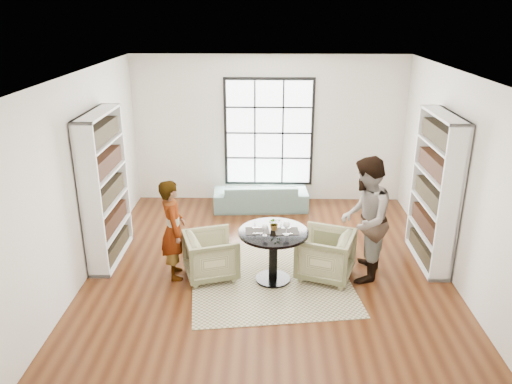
{
  "coord_description": "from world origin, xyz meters",
  "views": [
    {
      "loc": [
        -0.03,
        -6.95,
        3.88
      ],
      "look_at": [
        -0.2,
        0.4,
        1.12
      ],
      "focal_mm": 35.0,
      "sensor_mm": 36.0,
      "label": 1
    }
  ],
  "objects_px": {
    "pedestal_table": "(273,245)",
    "flower_centerpiece": "(274,223)",
    "armchair_right": "(325,255)",
    "person_right": "(365,220)",
    "armchair_left": "(211,255)",
    "sofa": "(261,196)",
    "wine_glass_right": "(286,225)",
    "wine_glass_left": "(265,227)",
    "person_left": "(173,230)"
  },
  "relations": [
    {
      "from": "sofa",
      "to": "person_right",
      "type": "distance_m",
      "value": 3.19
    },
    {
      "from": "pedestal_table",
      "to": "sofa",
      "type": "xyz_separation_m",
      "value": [
        -0.22,
        2.84,
        -0.31
      ]
    },
    {
      "from": "person_left",
      "to": "wine_glass_right",
      "type": "relative_size",
      "value": 7.29
    },
    {
      "from": "armchair_right",
      "to": "person_left",
      "type": "relative_size",
      "value": 0.52
    },
    {
      "from": "wine_glass_left",
      "to": "wine_glass_right",
      "type": "bearing_deg",
      "value": 7.11
    },
    {
      "from": "pedestal_table",
      "to": "armchair_left",
      "type": "bearing_deg",
      "value": 173.08
    },
    {
      "from": "armchair_left",
      "to": "sofa",
      "type": "bearing_deg",
      "value": -32.63
    },
    {
      "from": "armchair_right",
      "to": "person_right",
      "type": "relative_size",
      "value": 0.42
    },
    {
      "from": "armchair_right",
      "to": "wine_glass_right",
      "type": "distance_m",
      "value": 0.89
    },
    {
      "from": "person_right",
      "to": "flower_centerpiece",
      "type": "height_order",
      "value": "person_right"
    },
    {
      "from": "sofa",
      "to": "armchair_left",
      "type": "distance_m",
      "value": 2.82
    },
    {
      "from": "armchair_right",
      "to": "person_right",
      "type": "height_order",
      "value": "person_right"
    },
    {
      "from": "wine_glass_right",
      "to": "flower_centerpiece",
      "type": "distance_m",
      "value": 0.24
    },
    {
      "from": "person_right",
      "to": "wine_glass_left",
      "type": "distance_m",
      "value": 1.49
    },
    {
      "from": "person_right",
      "to": "wine_glass_right",
      "type": "xyz_separation_m",
      "value": [
        -1.15,
        -0.26,
        0.02
      ]
    },
    {
      "from": "wine_glass_left",
      "to": "armchair_right",
      "type": "bearing_deg",
      "value": 17.96
    },
    {
      "from": "armchair_right",
      "to": "wine_glass_right",
      "type": "height_order",
      "value": "wine_glass_right"
    },
    {
      "from": "armchair_left",
      "to": "armchair_right",
      "type": "xyz_separation_m",
      "value": [
        1.72,
        0.03,
        0.02
      ]
    },
    {
      "from": "pedestal_table",
      "to": "flower_centerpiece",
      "type": "bearing_deg",
      "value": 76.24
    },
    {
      "from": "person_left",
      "to": "flower_centerpiece",
      "type": "height_order",
      "value": "person_left"
    },
    {
      "from": "flower_centerpiece",
      "to": "person_left",
      "type": "bearing_deg",
      "value": 177.72
    },
    {
      "from": "sofa",
      "to": "flower_centerpiece",
      "type": "bearing_deg",
      "value": 91.55
    },
    {
      "from": "wine_glass_left",
      "to": "pedestal_table",
      "type": "bearing_deg",
      "value": 50.38
    },
    {
      "from": "pedestal_table",
      "to": "wine_glass_left",
      "type": "distance_m",
      "value": 0.41
    },
    {
      "from": "sofa",
      "to": "armchair_right",
      "type": "bearing_deg",
      "value": 107.16
    },
    {
      "from": "person_right",
      "to": "wine_glass_left",
      "type": "xyz_separation_m",
      "value": [
        -1.46,
        -0.29,
        -0.0
      ]
    },
    {
      "from": "pedestal_table",
      "to": "sofa",
      "type": "height_order",
      "value": "pedestal_table"
    },
    {
      "from": "pedestal_table",
      "to": "person_right",
      "type": "relative_size",
      "value": 0.54
    },
    {
      "from": "wine_glass_right",
      "to": "flower_centerpiece",
      "type": "xyz_separation_m",
      "value": [
        -0.17,
        0.17,
        -0.05
      ]
    },
    {
      "from": "pedestal_table",
      "to": "armchair_right",
      "type": "relative_size",
      "value": 1.28
    },
    {
      "from": "wine_glass_left",
      "to": "flower_centerpiece",
      "type": "distance_m",
      "value": 0.25
    },
    {
      "from": "person_right",
      "to": "wine_glass_right",
      "type": "height_order",
      "value": "person_right"
    },
    {
      "from": "sofa",
      "to": "person_right",
      "type": "xyz_separation_m",
      "value": [
        1.56,
        -2.7,
        0.67
      ]
    },
    {
      "from": "pedestal_table",
      "to": "person_left",
      "type": "distance_m",
      "value": 1.5
    },
    {
      "from": "pedestal_table",
      "to": "wine_glass_right",
      "type": "bearing_deg",
      "value": -32.05
    },
    {
      "from": "armchair_left",
      "to": "flower_centerpiece",
      "type": "distance_m",
      "value": 1.1
    },
    {
      "from": "wine_glass_left",
      "to": "flower_centerpiece",
      "type": "height_order",
      "value": "flower_centerpiece"
    },
    {
      "from": "pedestal_table",
      "to": "armchair_left",
      "type": "xyz_separation_m",
      "value": [
        -0.93,
        0.11,
        -0.24
      ]
    },
    {
      "from": "armchair_left",
      "to": "flower_centerpiece",
      "type": "height_order",
      "value": "flower_centerpiece"
    },
    {
      "from": "person_right",
      "to": "wine_glass_left",
      "type": "bearing_deg",
      "value": -61.59
    },
    {
      "from": "sofa",
      "to": "person_right",
      "type": "bearing_deg",
      "value": 116.68
    },
    {
      "from": "armchair_left",
      "to": "armchair_right",
      "type": "relative_size",
      "value": 0.95
    },
    {
      "from": "sofa",
      "to": "wine_glass_left",
      "type": "bearing_deg",
      "value": 88.58
    },
    {
      "from": "armchair_left",
      "to": "wine_glass_left",
      "type": "distance_m",
      "value": 1.04
    },
    {
      "from": "armchair_left",
      "to": "flower_centerpiece",
      "type": "bearing_deg",
      "value": -111.66
    },
    {
      "from": "sofa",
      "to": "flower_centerpiece",
      "type": "relative_size",
      "value": 9.43
    },
    {
      "from": "person_right",
      "to": "armchair_right",
      "type": "bearing_deg",
      "value": -73.01
    },
    {
      "from": "armchair_right",
      "to": "person_left",
      "type": "height_order",
      "value": "person_left"
    },
    {
      "from": "armchair_right",
      "to": "wine_glass_left",
      "type": "xyz_separation_m",
      "value": [
        -0.91,
        -0.29,
        0.58
      ]
    },
    {
      "from": "flower_centerpiece",
      "to": "sofa",
      "type": "bearing_deg",
      "value": 94.88
    }
  ]
}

